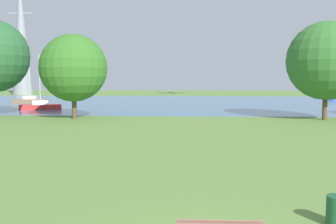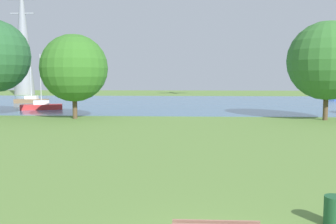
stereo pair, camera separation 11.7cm
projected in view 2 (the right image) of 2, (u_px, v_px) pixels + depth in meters
ground_plane at (195, 127)px, 29.66m from camera, size 160.00×160.00×0.00m
litter_bin at (335, 211)px, 9.99m from camera, size 0.56×0.56×0.80m
water_surface at (191, 103)px, 57.50m from camera, size 140.00×40.00×0.02m
sailboat_brown at (31, 100)px, 56.54m from camera, size 4.89×1.82×6.24m
sailboat_red at (41, 106)px, 45.40m from camera, size 5.02×3.05×6.60m
tree_east_far at (74, 68)px, 35.36m from camera, size 6.29×6.29×7.90m
tree_mid_shore at (327, 61)px, 34.06m from camera, size 7.10×7.10×8.93m
electricity_pylon at (23, 35)px, 82.52m from camera, size 6.40×4.40×25.80m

